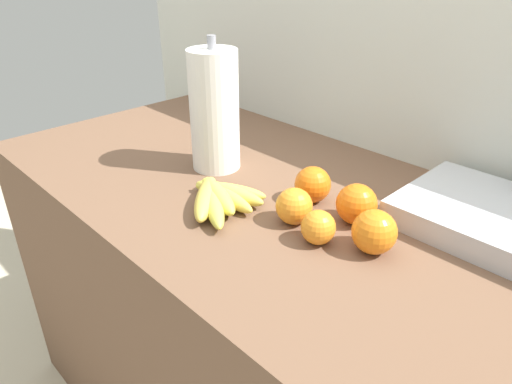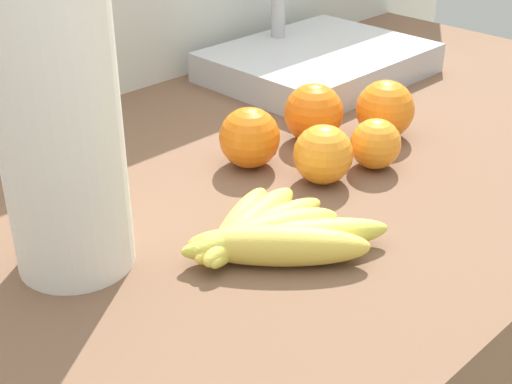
# 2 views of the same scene
# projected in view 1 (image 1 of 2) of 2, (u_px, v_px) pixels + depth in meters

# --- Properties ---
(counter) EXTENTS (1.60, 0.72, 0.86)m
(counter) POSITION_uv_depth(u_px,v_px,m) (282.00, 343.00, 1.22)
(counter) COLOR brown
(counter) RESTS_ON ground
(wall_back) EXTENTS (2.00, 0.06, 1.30)m
(wall_back) POSITION_uv_depth(u_px,v_px,m) (376.00, 217.00, 1.35)
(wall_back) COLOR silver
(wall_back) RESTS_ON ground
(banana_bunch) EXTENTS (0.21, 0.20, 0.04)m
(banana_bunch) POSITION_uv_depth(u_px,v_px,m) (218.00, 196.00, 0.99)
(banana_bunch) COLOR #E1C34C
(banana_bunch) RESTS_ON counter
(orange_back_left) EXTENTS (0.07, 0.07, 0.07)m
(orange_back_left) POSITION_uv_depth(u_px,v_px,m) (294.00, 206.00, 0.91)
(orange_back_left) COLOR orange
(orange_back_left) RESTS_ON counter
(orange_front) EXTENTS (0.08, 0.08, 0.08)m
(orange_front) POSITION_uv_depth(u_px,v_px,m) (374.00, 232.00, 0.83)
(orange_front) COLOR orange
(orange_front) RESTS_ON counter
(orange_right) EXTENTS (0.08, 0.08, 0.08)m
(orange_right) POSITION_uv_depth(u_px,v_px,m) (357.00, 204.00, 0.91)
(orange_right) COLOR orange
(orange_right) RESTS_ON counter
(orange_far_right) EXTENTS (0.08, 0.08, 0.08)m
(orange_far_right) POSITION_uv_depth(u_px,v_px,m) (313.00, 185.00, 0.99)
(orange_far_right) COLOR orange
(orange_far_right) RESTS_ON counter
(orange_back_right) EXTENTS (0.07, 0.07, 0.07)m
(orange_back_right) POSITION_uv_depth(u_px,v_px,m) (318.00, 227.00, 0.85)
(orange_back_right) COLOR orange
(orange_back_right) RESTS_ON counter
(paper_towel_roll) EXTENTS (0.12, 0.12, 0.32)m
(paper_towel_roll) POSITION_uv_depth(u_px,v_px,m) (214.00, 111.00, 1.10)
(paper_towel_roll) COLOR white
(paper_towel_roll) RESTS_ON counter
(sink_basin) EXTENTS (0.35, 0.27, 0.19)m
(sink_basin) POSITION_uv_depth(u_px,v_px,m) (497.00, 218.00, 0.89)
(sink_basin) COLOR #B7BABF
(sink_basin) RESTS_ON counter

